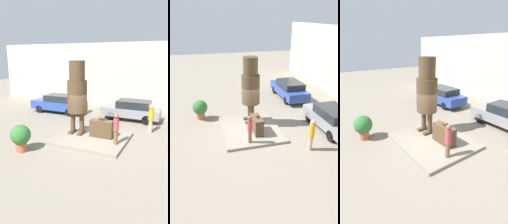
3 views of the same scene
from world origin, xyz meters
The scene contains 8 objects.
ground_plane centered at (0.00, 0.00, 0.00)m, with size 60.00×60.00×0.00m, color gray.
pedestal centered at (0.00, 0.00, 0.08)m, with size 4.01×3.54×0.15m.
statue_figure centered at (-1.01, 0.27, 2.62)m, with size 1.14×1.14×4.22m.
giant_suitcase centered at (0.53, 0.26, 0.65)m, with size 1.30×0.49×1.18m.
tourist centered at (1.56, -0.42, 1.04)m, with size 0.28×0.28×1.62m.
parked_car_blue centered at (-4.87, 4.65, 0.79)m, with size 4.50×1.81×1.50m.
parked_car_grey centered at (1.14, 4.88, 0.79)m, with size 4.22×1.71×1.48m.
planter_pot centered at (-2.52, -2.92, 0.79)m, with size 1.00×1.00×1.37m.
Camera 3 is at (6.45, -5.12, 4.93)m, focal length 28.00 mm.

